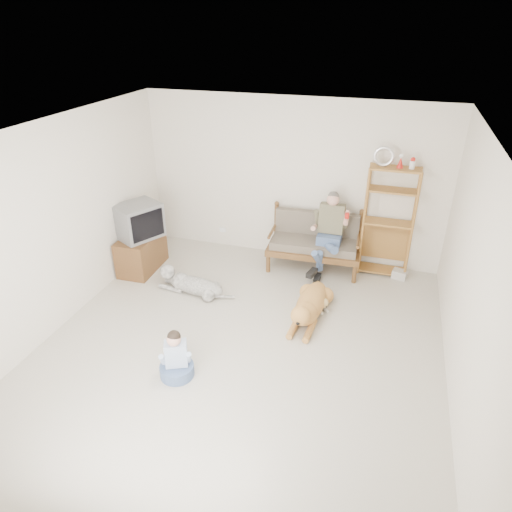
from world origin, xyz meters
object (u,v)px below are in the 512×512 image
(etagere, at_px, (388,221))
(golden_retriever, at_px, (309,306))
(tv_stand, at_px, (141,252))
(loveseat, at_px, (315,240))

(etagere, relative_size, golden_retriever, 1.35)
(golden_retriever, bearing_deg, tv_stand, 172.64)
(golden_retriever, bearing_deg, etagere, 64.50)
(loveseat, relative_size, etagere, 0.74)
(etagere, distance_m, tv_stand, 4.02)
(loveseat, bearing_deg, etagere, 4.39)
(etagere, height_order, tv_stand, etagere)
(tv_stand, height_order, golden_retriever, tv_stand)
(loveseat, height_order, tv_stand, loveseat)
(etagere, bearing_deg, tv_stand, -164.79)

